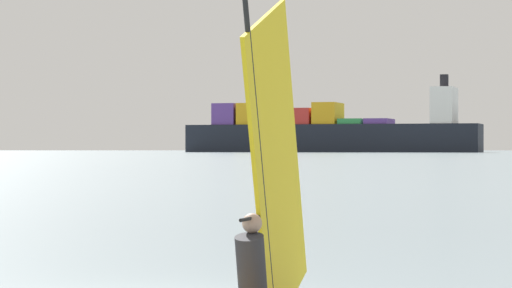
{
  "coord_description": "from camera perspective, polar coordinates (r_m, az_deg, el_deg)",
  "views": [
    {
      "loc": [
        1.07,
        -15.79,
        2.02
      ],
      "look_at": [
        1.69,
        15.29,
        2.12
      ],
      "focal_mm": 84.64,
      "sensor_mm": 36.0,
      "label": 1
    }
  ],
  "objects": [
    {
      "name": "cargo_ship",
      "position": [
        575.43,
        3.55,
        0.58
      ],
      "size": [
        140.67,
        65.63,
        36.14
      ],
      "rotation": [
        0.0,
        0.0,
        2.83
      ],
      "color": "black",
      "rests_on": "ground_plane"
    },
    {
      "name": "windsurfer",
      "position": [
        13.61,
        0.3,
        -4.17
      ],
      "size": [
        1.55,
        4.12,
        4.3
      ],
      "rotation": [
        0.0,
        0.0,
        4.42
      ],
      "color": "orange",
      "rests_on": "ground_plane"
    }
  ]
}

